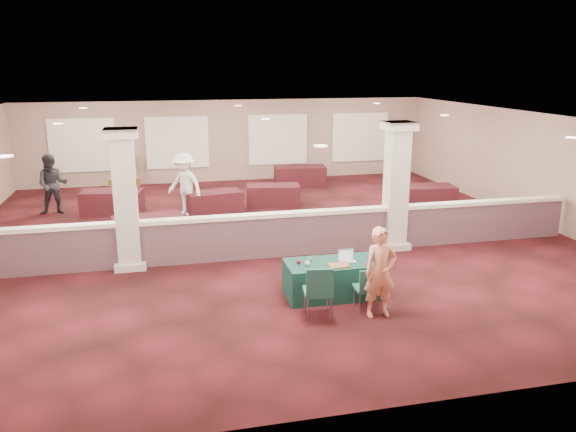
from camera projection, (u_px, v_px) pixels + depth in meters
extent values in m
plane|color=#471117|center=(267.00, 238.00, 15.15)|extent=(16.00, 16.00, 0.00)
cube|color=gray|center=(228.00, 141.00, 22.26)|extent=(16.00, 0.04, 3.20)
cube|color=gray|center=(384.00, 301.00, 7.21)|extent=(16.00, 0.04, 3.20)
cube|color=gray|center=(534.00, 168.00, 16.47)|extent=(0.04, 16.00, 3.20)
cube|color=white|center=(266.00, 119.00, 14.32)|extent=(16.00, 16.00, 0.02)
cube|color=#5B3D48|center=(279.00, 236.00, 13.61)|extent=(15.60, 0.20, 1.00)
cube|color=white|center=(279.00, 215.00, 13.47)|extent=(15.60, 0.28, 0.10)
cube|color=beige|center=(126.00, 200.00, 12.56)|extent=(0.50, 0.50, 3.20)
cube|color=beige|center=(131.00, 264.00, 12.96)|extent=(0.70, 0.70, 0.16)
cube|color=beige|center=(121.00, 133.00, 12.17)|extent=(0.72, 0.72, 0.20)
cube|color=beige|center=(396.00, 186.00, 13.98)|extent=(0.50, 0.50, 3.20)
cube|color=beige|center=(393.00, 244.00, 14.37)|extent=(0.70, 0.70, 0.16)
cube|color=beige|center=(399.00, 126.00, 13.58)|extent=(0.72, 0.72, 0.20)
cylinder|color=brown|center=(111.00, 183.00, 12.40)|extent=(0.12, 0.12, 0.18)
cylinder|color=white|center=(111.00, 183.00, 12.40)|extent=(0.09, 0.09, 0.10)
cylinder|color=brown|center=(137.00, 182.00, 12.52)|extent=(0.12, 0.12, 0.18)
cylinder|color=white|center=(137.00, 182.00, 12.52)|extent=(0.09, 0.09, 0.10)
cube|color=#0D3127|center=(332.00, 279.00, 11.30)|extent=(1.87, 0.94, 0.72)
cube|color=#205D60|center=(366.00, 288.00, 10.70)|extent=(0.43, 0.43, 0.05)
cube|color=#205D60|center=(370.00, 280.00, 10.46)|extent=(0.40, 0.06, 0.40)
cylinder|color=slate|center=(360.00, 303.00, 10.56)|extent=(0.02, 0.02, 0.38)
cylinder|color=slate|center=(377.00, 302.00, 10.63)|extent=(0.02, 0.02, 0.38)
cylinder|color=slate|center=(354.00, 296.00, 10.89)|extent=(0.02, 0.02, 0.38)
cylinder|color=slate|center=(371.00, 294.00, 10.96)|extent=(0.02, 0.02, 0.38)
cube|color=#205D60|center=(318.00, 292.00, 10.30)|extent=(0.58, 0.58, 0.07)
cube|color=#205D60|center=(320.00, 282.00, 10.00)|extent=(0.50, 0.12, 0.49)
cylinder|color=slate|center=(308.00, 310.00, 10.15)|extent=(0.03, 0.03, 0.47)
cylinder|color=slate|center=(331.00, 309.00, 10.18)|extent=(0.03, 0.03, 0.47)
cylinder|color=slate|center=(305.00, 301.00, 10.56)|extent=(0.03, 0.03, 0.47)
cylinder|color=slate|center=(327.00, 300.00, 10.59)|extent=(0.03, 0.03, 0.47)
imported|color=#D7745D|center=(380.00, 272.00, 10.27)|extent=(0.63, 0.43, 1.71)
cube|color=black|center=(149.00, 230.00, 14.67)|extent=(1.90, 1.18, 0.72)
cube|color=black|center=(214.00, 202.00, 17.65)|extent=(1.80, 1.12, 0.68)
cube|color=black|center=(424.00, 197.00, 18.08)|extent=(2.02, 1.20, 0.77)
cube|color=black|center=(113.00, 202.00, 17.54)|extent=(1.96, 1.20, 0.74)
cube|color=black|center=(273.00, 195.00, 18.52)|extent=(1.83, 1.09, 0.70)
cube|color=black|center=(300.00, 176.00, 21.50)|extent=(2.01, 1.15, 0.78)
imported|color=black|center=(53.00, 185.00, 17.37)|extent=(0.90, 0.50, 1.88)
imported|color=silver|center=(185.00, 184.00, 17.29)|extent=(1.29, 1.26, 1.93)
imported|color=black|center=(400.00, 188.00, 17.32)|extent=(0.82, 1.09, 1.68)
imported|color=black|center=(124.00, 168.00, 20.64)|extent=(0.96, 0.85, 1.72)
cube|color=silver|center=(347.00, 261.00, 11.22)|extent=(0.33, 0.23, 0.02)
cube|color=silver|center=(346.00, 254.00, 11.29)|extent=(0.32, 0.01, 0.22)
cube|color=#ACBCCF|center=(346.00, 255.00, 11.29)|extent=(0.30, 0.01, 0.19)
cube|color=#B8571D|center=(339.00, 265.00, 10.98)|extent=(0.39, 0.30, 0.03)
sphere|color=beige|center=(308.00, 263.00, 10.98)|extent=(0.11, 0.11, 0.11)
sphere|color=maroon|center=(299.00, 262.00, 11.09)|extent=(0.10, 0.10, 0.10)
sphere|color=#505055|center=(310.00, 259.00, 11.21)|extent=(0.10, 0.10, 0.10)
cube|color=red|center=(368.00, 264.00, 11.08)|extent=(0.12, 0.03, 0.01)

